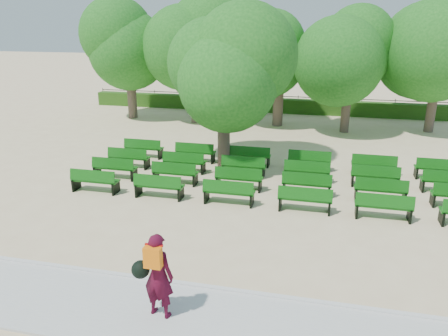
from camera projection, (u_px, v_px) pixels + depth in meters
name	position (u px, v px, depth m)	size (l,w,h in m)	color
ground	(240.00, 189.00, 15.75)	(120.00, 120.00, 0.00)	beige
paving	(168.00, 317.00, 8.92)	(30.00, 2.20, 0.06)	beige
curb	(186.00, 285.00, 9.97)	(30.00, 0.12, 0.10)	silver
hedge	(282.00, 106.00, 28.50)	(26.00, 0.70, 0.90)	#285315
fence	(282.00, 111.00, 29.01)	(26.00, 0.10, 1.02)	black
tree_line	(274.00, 126.00, 24.96)	(21.80, 6.80, 7.04)	#236D1D
bench_array	(273.00, 183.00, 16.11)	(1.69, 0.53, 1.07)	#0F5910
tree_among	(224.00, 72.00, 17.02)	(3.97, 3.97, 5.66)	brown
person	(157.00, 274.00, 8.65)	(0.89, 0.57, 1.83)	#44091D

